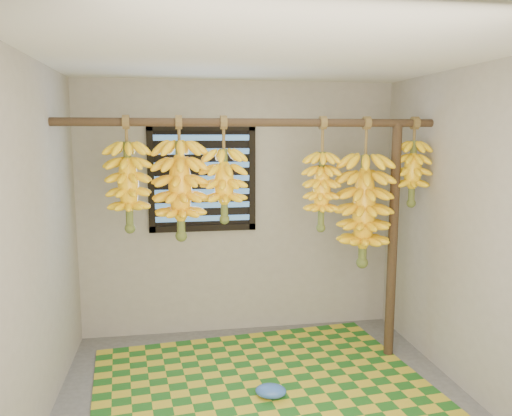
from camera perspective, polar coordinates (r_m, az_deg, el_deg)
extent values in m
cube|color=#515151|center=(3.76, 1.52, -22.17)|extent=(3.00, 3.00, 0.01)
cube|color=silver|center=(3.27, 1.69, 17.11)|extent=(3.00, 3.00, 0.01)
cube|color=gray|center=(4.78, -1.92, -0.10)|extent=(3.00, 0.01, 2.40)
cube|color=gray|center=(3.37, -24.48, -4.54)|extent=(0.01, 3.00, 2.40)
cube|color=gray|center=(3.89, 23.91, -2.82)|extent=(0.01, 3.00, 2.40)
cube|color=black|center=(4.68, -6.16, 3.38)|extent=(1.00, 0.04, 1.00)
cylinder|color=#41301C|center=(3.93, -0.37, 9.75)|extent=(3.00, 0.06, 0.06)
cylinder|color=#41301C|center=(4.38, 15.35, -3.85)|extent=(0.08, 0.08, 2.00)
cube|color=#1D5C1B|center=(4.03, 0.84, -19.75)|extent=(2.69, 2.24, 0.01)
ellipsoid|color=#305CB4|center=(3.87, 1.70, -20.17)|extent=(0.27, 0.22, 0.09)
cylinder|color=brown|center=(3.89, -14.60, 8.42)|extent=(0.02, 0.02, 0.21)
cylinder|color=#4C5923|center=(3.91, -14.38, 2.65)|extent=(0.06, 0.06, 0.64)
cylinder|color=brown|center=(3.87, -8.80, 8.61)|extent=(0.02, 0.02, 0.20)
cylinder|color=#4C5923|center=(3.90, -8.66, 2.29)|extent=(0.07, 0.07, 0.72)
cylinder|color=brown|center=(3.89, -3.72, 8.25)|extent=(0.02, 0.02, 0.26)
cylinder|color=#4C5923|center=(3.91, -3.66, 2.86)|extent=(0.06, 0.06, 0.53)
cylinder|color=brown|center=(4.05, 7.61, 8.01)|extent=(0.02, 0.02, 0.29)
cylinder|color=#4C5923|center=(4.08, 7.50, 2.17)|extent=(0.05, 0.05, 0.60)
cylinder|color=brown|center=(4.18, 12.48, 7.71)|extent=(0.02, 0.02, 0.32)
cylinder|color=#4C5923|center=(4.22, 12.23, -0.05)|extent=(0.07, 0.07, 0.88)
cylinder|color=brown|center=(4.35, 17.65, 8.30)|extent=(0.02, 0.02, 0.20)
cylinder|color=#4C5923|center=(4.36, 17.46, 4.05)|extent=(0.05, 0.05, 0.50)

